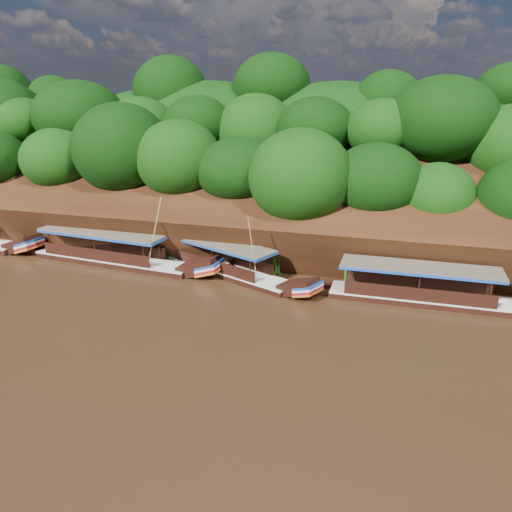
{
  "coord_description": "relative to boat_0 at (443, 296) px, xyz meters",
  "views": [
    {
      "loc": [
        9.67,
        -24.16,
        12.96
      ],
      "look_at": [
        0.4,
        7.0,
        2.14
      ],
      "focal_mm": 35.0,
      "sensor_mm": 36.0,
      "label": 1
    }
  ],
  "objects": [
    {
      "name": "boat_2",
      "position": [
        -23.55,
        0.92,
        0.02
      ],
      "size": [
        16.21,
        3.67,
        6.13
      ],
      "rotation": [
        0.0,
        0.0,
        -0.09
      ],
      "color": "black",
      "rests_on": "ground"
    },
    {
      "name": "reeds",
      "position": [
        -15.95,
        2.18,
        0.31
      ],
      "size": [
        50.14,
        2.29,
        2.14
      ],
      "color": "#295816",
      "rests_on": "ground"
    },
    {
      "name": "riverbank",
      "position": [
        -12.73,
        15.54,
        1.34
      ],
      "size": [
        120.0,
        30.06,
        19.4
      ],
      "color": "black",
      "rests_on": "ground"
    },
    {
      "name": "boat_0",
      "position": [
        0.0,
        0.0,
        0.0
      ],
      "size": [
        14.94,
        2.55,
        6.69
      ],
      "rotation": [
        0.0,
        0.0,
        0.01
      ],
      "color": "black",
      "rests_on": "ground"
    },
    {
      "name": "ground",
      "position": [
        -12.72,
        -7.19,
        -0.55
      ],
      "size": [
        160.0,
        160.0,
        0.0
      ],
      "primitive_type": "plane",
      "color": "black",
      "rests_on": "ground"
    },
    {
      "name": "boat_1",
      "position": [
        -14.26,
        0.94,
        -0.02
      ],
      "size": [
        13.14,
        7.19,
        5.61
      ],
      "rotation": [
        0.0,
        0.0,
        -0.42
      ],
      "color": "black",
      "rests_on": "ground"
    }
  ]
}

